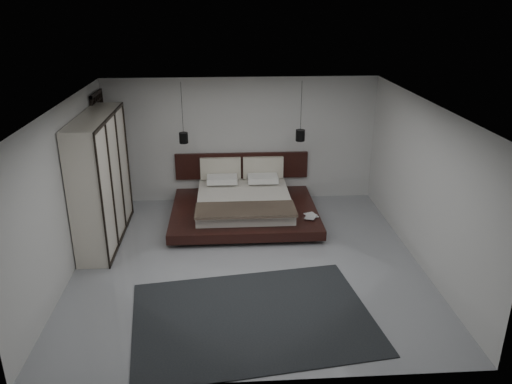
{
  "coord_description": "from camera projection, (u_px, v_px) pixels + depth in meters",
  "views": [
    {
      "loc": [
        -0.36,
        -7.83,
        4.38
      ],
      "look_at": [
        0.22,
        1.2,
        0.85
      ],
      "focal_mm": 35.0,
      "sensor_mm": 36.0,
      "label": 1
    }
  ],
  "objects": [
    {
      "name": "book_lower",
      "position": [
        307.0,
        216.0,
        9.99
      ],
      "size": [
        0.29,
        0.34,
        0.03
      ],
      "primitive_type": "imported",
      "rotation": [
        0.0,
        0.0,
        0.36
      ],
      "color": "#99724C",
      "rests_on": "bed"
    },
    {
      "name": "floor",
      "position": [
        248.0,
        261.0,
        8.89
      ],
      "size": [
        6.0,
        6.0,
        0.0
      ],
      "primitive_type": "plane",
      "color": "gray",
      "rests_on": "ground"
    },
    {
      "name": "wall_back",
      "position": [
        241.0,
        140.0,
        11.17
      ],
      "size": [
        6.0,
        0.0,
        6.0
      ],
      "primitive_type": "plane",
      "rotation": [
        1.57,
        0.0,
        0.0
      ],
      "color": "#BCBCB9",
      "rests_on": "floor"
    },
    {
      "name": "bed",
      "position": [
        244.0,
        204.0,
        10.55
      ],
      "size": [
        3.0,
        2.48,
        1.11
      ],
      "color": "black",
      "rests_on": "floor"
    },
    {
      "name": "wall_right",
      "position": [
        422.0,
        184.0,
        8.56
      ],
      "size": [
        0.0,
        6.0,
        6.0
      ],
      "primitive_type": "plane",
      "rotation": [
        1.57,
        0.0,
        -1.57
      ],
      "color": "#BCBCB9",
      "rests_on": "floor"
    },
    {
      "name": "book_upper",
      "position": [
        306.0,
        216.0,
        9.95
      ],
      "size": [
        0.3,
        0.33,
        0.02
      ],
      "primitive_type": "imported",
      "rotation": [
        0.0,
        0.0,
        -0.45
      ],
      "color": "#99724C",
      "rests_on": "book_lower"
    },
    {
      "name": "lattice_screen",
      "position": [
        103.0,
        154.0,
        10.52
      ],
      "size": [
        0.05,
        0.9,
        2.6
      ],
      "primitive_type": "cube",
      "color": "black",
      "rests_on": "floor"
    },
    {
      "name": "wardrobe",
      "position": [
        101.0,
        179.0,
        9.32
      ],
      "size": [
        0.58,
        2.47,
        2.42
      ],
      "color": "beige",
      "rests_on": "floor"
    },
    {
      "name": "pendant_left",
      "position": [
        184.0,
        138.0,
        10.45
      ],
      "size": [
        0.19,
        0.19,
        1.27
      ],
      "color": "black",
      "rests_on": "ceiling"
    },
    {
      "name": "wall_left",
      "position": [
        66.0,
        192.0,
        8.2
      ],
      "size": [
        0.0,
        6.0,
        6.0
      ],
      "primitive_type": "plane",
      "rotation": [
        1.57,
        0.0,
        1.57
      ],
      "color": "#BCBCB9",
      "rests_on": "floor"
    },
    {
      "name": "wall_front",
      "position": [
        261.0,
        282.0,
        5.59
      ],
      "size": [
        6.0,
        0.0,
        6.0
      ],
      "primitive_type": "plane",
      "rotation": [
        -1.57,
        0.0,
        0.0
      ],
      "color": "#BCBCB9",
      "rests_on": "floor"
    },
    {
      "name": "pendant_right",
      "position": [
        300.0,
        135.0,
        10.59
      ],
      "size": [
        0.2,
        0.2,
        1.27
      ],
      "color": "black",
      "rests_on": "ceiling"
    },
    {
      "name": "ceiling",
      "position": [
        247.0,
        105.0,
        7.87
      ],
      "size": [
        6.0,
        6.0,
        0.0
      ],
      "primitive_type": "plane",
      "rotation": [
        3.14,
        0.0,
        0.0
      ],
      "color": "white",
      "rests_on": "wall_back"
    },
    {
      "name": "rug",
      "position": [
        253.0,
        317.0,
        7.31
      ],
      "size": [
        3.74,
        2.9,
        0.01
      ],
      "primitive_type": "cube",
      "rotation": [
        0.0,
        0.0,
        0.13
      ],
      "color": "black",
      "rests_on": "floor"
    }
  ]
}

